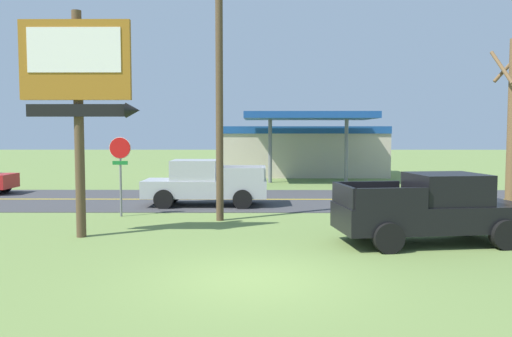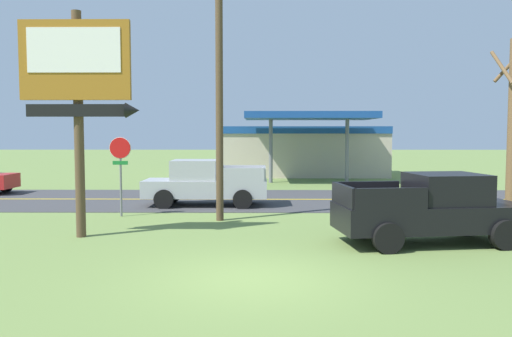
{
  "view_description": "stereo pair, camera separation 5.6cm",
  "coord_description": "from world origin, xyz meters",
  "views": [
    {
      "loc": [
        0.13,
        -10.55,
        3.05
      ],
      "look_at": [
        0.0,
        8.0,
        1.8
      ],
      "focal_mm": 35.65,
      "sensor_mm": 36.0,
      "label": 1
    },
    {
      "loc": [
        0.18,
        -10.55,
        3.05
      ],
      "look_at": [
        0.0,
        8.0,
        1.8
      ],
      "focal_mm": 35.65,
      "sensor_mm": 36.0,
      "label": 2
    }
  ],
  "objects": [
    {
      "name": "road_centre_line",
      "position": [
        0.0,
        13.0,
        0.02
      ],
      "size": [
        126.0,
        0.2,
        0.01
      ],
      "primitive_type": "cube",
      "color": "gold",
      "rests_on": "road_asphalt"
    },
    {
      "name": "pickup_black_parked_on_lawn",
      "position": [
        4.97,
        3.54,
        0.96
      ],
      "size": [
        5.42,
        2.76,
        1.96
      ],
      "color": "black",
      "rests_on": "ground"
    },
    {
      "name": "utility_pole",
      "position": [
        -1.27,
        7.29,
        5.05
      ],
      "size": [
        1.99,
        0.26,
        9.46
      ],
      "color": "brown",
      "rests_on": "ground"
    },
    {
      "name": "road_asphalt",
      "position": [
        0.0,
        13.0,
        0.01
      ],
      "size": [
        140.0,
        8.0,
        0.02
      ],
      "primitive_type": "cube",
      "color": "#3D3D3F",
      "rests_on": "ground"
    },
    {
      "name": "ground_plane",
      "position": [
        0.0,
        0.0,
        0.0
      ],
      "size": [
        180.0,
        180.0,
        0.0
      ],
      "primitive_type": "plane",
      "color": "olive"
    },
    {
      "name": "gas_station",
      "position": [
        3.2,
        27.08,
        1.94
      ],
      "size": [
        12.0,
        11.5,
        4.4
      ],
      "color": "beige",
      "rests_on": "ground"
    },
    {
      "name": "motel_sign",
      "position": [
        -5.11,
        4.22,
        4.57
      ],
      "size": [
        3.44,
        0.54,
        6.63
      ],
      "color": "brown",
      "rests_on": "ground"
    },
    {
      "name": "pickup_silver_on_road",
      "position": [
        -2.24,
        11.0,
        0.96
      ],
      "size": [
        5.2,
        2.24,
        1.96
      ],
      "color": "#A8AAAF",
      "rests_on": "ground"
    },
    {
      "name": "stop_sign",
      "position": [
        -5.02,
        8.13,
        2.03
      ],
      "size": [
        0.8,
        0.08,
        2.95
      ],
      "color": "slate",
      "rests_on": "ground"
    }
  ]
}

